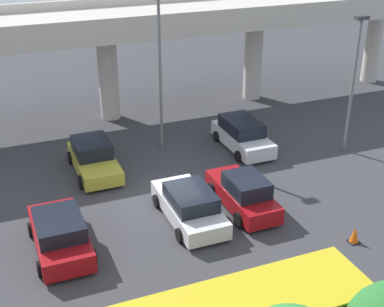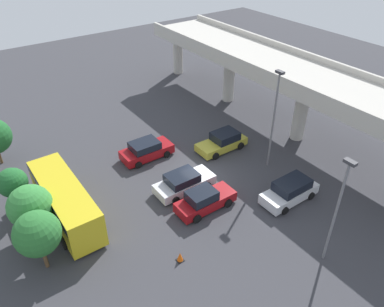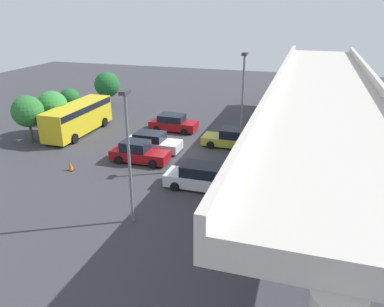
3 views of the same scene
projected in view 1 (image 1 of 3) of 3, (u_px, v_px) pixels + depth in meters
name	position (u px, v px, depth m)	size (l,w,h in m)	color
ground_plane	(171.00, 201.00, 25.28)	(88.18, 88.18, 0.00)	#38383D
highway_overpass	(105.00, 31.00, 32.42)	(42.40, 6.71, 7.05)	#BCB7AD
parked_car_0	(60.00, 234.00, 21.47)	(2.25, 4.59, 1.61)	maroon
parked_car_1	(94.00, 158.00, 27.74)	(2.23, 4.71, 1.63)	gold
parked_car_2	(189.00, 205.00, 23.52)	(2.22, 4.84, 1.56)	silver
parked_car_3	(243.00, 193.00, 24.41)	(1.99, 4.61, 1.69)	maroon
parked_car_4	(242.00, 135.00, 30.29)	(2.13, 4.64, 1.69)	silver
lamp_post_near_aisle	(160.00, 62.00, 28.66)	(0.70, 0.35, 8.54)	slate
lamp_post_mid_lot	(354.00, 75.00, 28.37)	(0.70, 0.35, 7.56)	slate
traffic_cone	(355.00, 235.00, 22.11)	(0.44, 0.44, 0.70)	black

